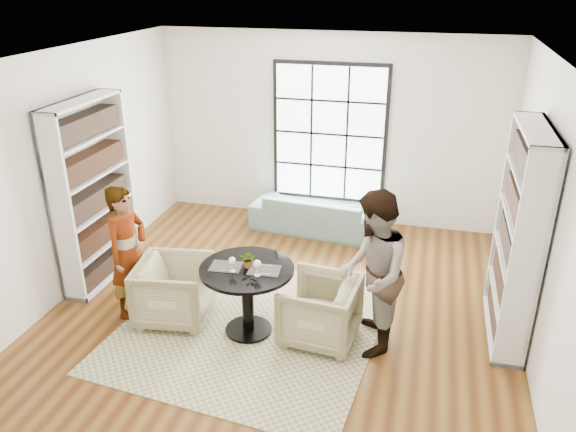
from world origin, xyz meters
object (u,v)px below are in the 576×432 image
(pedestal_table, at_px, (247,286))
(wine_glass_right, at_px, (257,264))
(armchair_left, at_px, (175,291))
(armchair_right, at_px, (320,310))
(flower_centerpiece, at_px, (249,259))
(person_left, at_px, (128,252))
(wine_glass_left, at_px, (232,261))
(person_right, at_px, (373,274))
(sofa, at_px, (317,213))

(pedestal_table, distance_m, wine_glass_right, 0.42)
(pedestal_table, xyz_separation_m, armchair_left, (-0.92, 0.04, -0.22))
(pedestal_table, height_order, armchair_right, pedestal_table)
(armchair_right, xyz_separation_m, flower_centerpiece, (-0.79, -0.05, 0.56))
(armchair_right, relative_size, flower_centerpiece, 4.08)
(armchair_left, height_order, armchair_right, armchair_left)
(person_left, relative_size, flower_centerpiece, 8.16)
(armchair_left, relative_size, wine_glass_right, 4.50)
(armchair_right, distance_m, wine_glass_left, 1.12)
(person_right, relative_size, flower_centerpiece, 9.14)
(sofa, height_order, person_left, person_left)
(flower_centerpiece, bearing_deg, person_left, 179.38)
(wine_glass_right, bearing_deg, wine_glass_left, 177.75)
(pedestal_table, height_order, armchair_left, pedestal_table)
(flower_centerpiece, bearing_deg, armchair_left, 179.02)
(pedestal_table, distance_m, sofa, 2.91)
(sofa, xyz_separation_m, wine_glass_left, (-0.31, -3.01, 0.66))
(sofa, bearing_deg, person_right, 118.05)
(armchair_right, relative_size, wine_glass_left, 4.61)
(wine_glass_left, bearing_deg, armchair_right, 11.60)
(pedestal_table, distance_m, person_left, 1.48)
(pedestal_table, height_order, wine_glass_left, wine_glass_left)
(sofa, distance_m, person_left, 3.34)
(armchair_left, distance_m, flower_centerpiece, 1.08)
(armchair_right, height_order, wine_glass_right, wine_glass_right)
(armchair_right, relative_size, wine_glass_right, 4.40)
(armchair_left, relative_size, armchair_right, 1.02)
(person_right, bearing_deg, armchair_right, -97.12)
(person_right, bearing_deg, armchair_left, -96.32)
(sofa, height_order, armchair_left, armchair_left)
(person_left, relative_size, wine_glass_right, 8.79)
(wine_glass_left, distance_m, wine_glass_right, 0.29)
(armchair_right, xyz_separation_m, wine_glass_left, (-0.93, -0.19, 0.59))
(sofa, relative_size, person_right, 1.12)
(pedestal_table, height_order, person_left, person_left)
(pedestal_table, relative_size, wine_glass_left, 5.93)
(armchair_left, xyz_separation_m, person_right, (2.28, 0.03, 0.53))
(armchair_left, height_order, flower_centerpiece, flower_centerpiece)
(armchair_left, xyz_separation_m, wine_glass_right, (1.08, -0.17, 0.59))
(wine_glass_right, bearing_deg, person_left, 174.03)
(armchair_right, xyz_separation_m, person_right, (0.55, 0.00, 0.54))
(wine_glass_right, bearing_deg, person_right, 9.61)
(sofa, height_order, armchair_right, armchair_right)
(pedestal_table, xyz_separation_m, wine_glass_right, (0.17, -0.13, 0.36))
(armchair_right, bearing_deg, person_right, 95.48)
(person_right, height_order, flower_centerpiece, person_right)
(wine_glass_left, bearing_deg, flower_centerpiece, 46.34)
(armchair_left, distance_m, wine_glass_right, 1.24)
(pedestal_table, height_order, sofa, pedestal_table)
(armchair_right, bearing_deg, wine_glass_right, -67.12)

